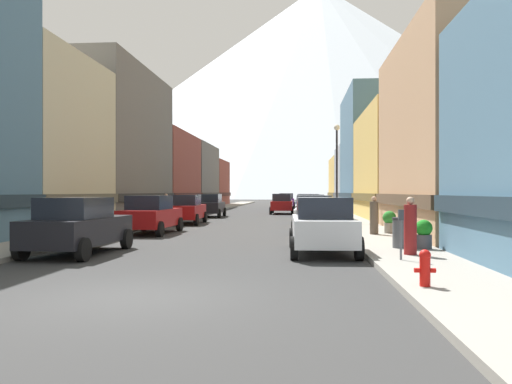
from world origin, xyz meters
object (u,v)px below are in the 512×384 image
(car_right_0, at_px, (323,225))
(pedestrian_1, at_px, (166,206))
(car_left_2, at_px, (186,209))
(car_driving_0, at_px, (282,204))
(car_right_1, at_px, (314,214))
(pedestrian_2, at_px, (410,228))
(potted_plant_1, at_px, (389,221))
(pedestrian_0, at_px, (374,217))
(trash_bin_right, at_px, (401,232))
(parking_meter_near, at_px, (401,227))
(car_right_3, at_px, (308,205))
(potted_plant_0, at_px, (424,234))
(fire_hydrant_near, at_px, (425,267))
(car_right_2, at_px, (310,209))
(car_left_0, at_px, (78,226))
(car_driving_1, at_px, (286,200))
(car_left_1, at_px, (151,214))
(car_left_3, at_px, (210,205))
(streetlamp_right, at_px, (337,158))

(car_right_0, bearing_deg, pedestrian_1, 117.58)
(car_left_2, bearing_deg, car_driving_0, 69.96)
(car_right_1, bearing_deg, pedestrian_2, -75.90)
(potted_plant_1, bearing_deg, pedestrian_0, -139.91)
(trash_bin_right, relative_size, pedestrian_2, 0.59)
(trash_bin_right, bearing_deg, potted_plant_1, 83.76)
(parking_meter_near, relative_size, pedestrian_1, 0.79)
(car_right_3, bearing_deg, potted_plant_0, -82.67)
(car_left_2, relative_size, trash_bin_right, 4.55)
(car_right_1, distance_m, fire_hydrant_near, 14.91)
(car_right_1, xyz_separation_m, potted_plant_1, (3.20, -2.03, -0.21))
(car_left_2, distance_m, car_right_2, 7.74)
(parking_meter_near, xyz_separation_m, pedestrian_0, (0.50, 8.30, -0.12))
(car_left_0, bearing_deg, pedestrian_1, 96.94)
(car_driving_1, height_order, pedestrian_1, pedestrian_1)
(car_left_1, relative_size, parking_meter_near, 3.35)
(car_left_1, relative_size, potted_plant_0, 4.83)
(car_left_1, distance_m, fire_hydrant_near, 16.27)
(car_left_0, distance_m, car_right_1, 12.06)
(car_left_2, relative_size, car_driving_1, 1.01)
(potted_plant_0, distance_m, pedestrian_1, 23.12)
(trash_bin_right, bearing_deg, car_driving_1, 95.95)
(parking_meter_near, xyz_separation_m, pedestrian_1, (-12.00, 21.71, -0.09))
(car_left_3, relative_size, streetlamp_right, 0.76)
(car_left_2, relative_size, fire_hydrant_near, 6.33)
(car_left_2, height_order, car_left_3, same)
(car_left_1, distance_m, car_driving_0, 22.86)
(car_right_1, height_order, pedestrian_2, pedestrian_2)
(car_left_3, xyz_separation_m, pedestrian_2, (10.05, -24.41, 0.02))
(car_driving_0, bearing_deg, car_left_1, -103.67)
(pedestrian_0, xyz_separation_m, pedestrian_1, (-12.50, 13.41, 0.03))
(car_right_0, xyz_separation_m, car_driving_0, (-2.20, 29.28, 0.00))
(parking_meter_near, relative_size, potted_plant_0, 1.44)
(car_left_2, bearing_deg, parking_meter_near, -60.60)
(car_left_0, distance_m, parking_meter_near, 9.69)
(car_left_2, xyz_separation_m, trash_bin_right, (10.15, -13.96, -0.26))
(car_left_3, xyz_separation_m, car_right_1, (7.60, -14.65, 0.00))
(pedestrian_0, height_order, pedestrian_1, pedestrian_1)
(car_right_2, distance_m, car_right_3, 9.21)
(car_driving_0, height_order, streetlamp_right, streetlamp_right)
(car_right_2, height_order, car_driving_0, same)
(car_left_1, xyz_separation_m, pedestrian_2, (10.05, -8.33, 0.02))
(fire_hydrant_near, bearing_deg, car_left_0, 149.49)
(car_left_0, bearing_deg, potted_plant_0, 6.07)
(car_left_1, height_order, car_driving_0, same)
(trash_bin_right, bearing_deg, potted_plant_0, -19.79)
(pedestrian_1, distance_m, pedestrian_2, 24.01)
(car_driving_0, bearing_deg, pedestrian_1, -128.01)
(car_left_0, bearing_deg, car_right_0, 6.44)
(car_left_3, bearing_deg, car_left_2, -90.00)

